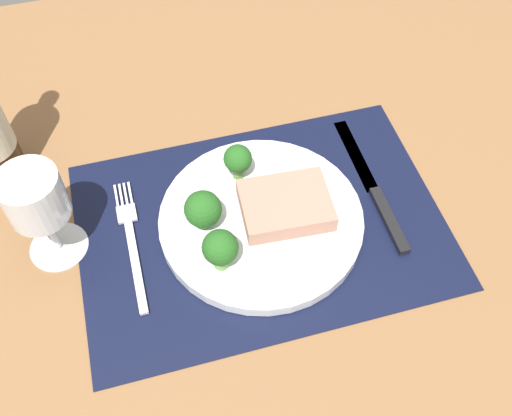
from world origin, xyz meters
The scene contains 10 objects.
ground_plane centered at (0.00, 0.00, -1.50)cm, with size 140.00×110.00×3.00cm, color brown.
placemat centered at (0.00, 0.00, 0.15)cm, with size 45.28×31.48×0.30cm, color black.
plate centered at (0.00, 0.00, 1.10)cm, with size 25.34×25.34×1.60cm, color silver.
steak centered at (3.11, 0.24, 3.13)cm, with size 10.84×8.37×2.46cm, color tan.
broccoli_back_left centered at (-6.25, -5.31, 5.39)cm, with size 4.18×4.18×5.80cm.
broccoli_near_steak centered at (-1.11, 6.97, 5.13)cm, with size 3.62×3.62×5.23cm.
broccoli_near_fork centered at (-6.95, 0.62, 5.13)cm, with size 4.51×4.51×5.56cm.
fork centered at (-16.04, 1.42, 0.55)cm, with size 2.40×19.20×0.50cm.
knife centered at (15.60, 0.53, 0.60)cm, with size 1.80×23.00×0.80cm.
wine_glass centered at (-24.72, 3.36, 9.46)cm, with size 7.09×7.09×13.44cm.
Camera 1 is at (-11.44, -39.43, 61.20)cm, focal length 41.10 mm.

